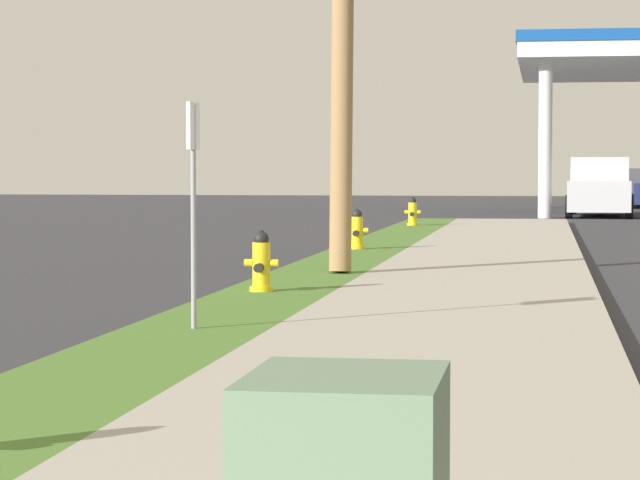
{
  "coord_description": "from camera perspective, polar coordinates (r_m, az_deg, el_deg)",
  "views": [
    {
      "loc": [
        3.93,
        -2.2,
        1.63
      ],
      "look_at": [
        1.09,
        15.75,
        0.7
      ],
      "focal_mm": 79.58,
      "sensor_mm": 36.0,
      "label": 1
    }
  ],
  "objects": [
    {
      "name": "fire_hydrant_second",
      "position": [
        17.32,
        -2.38,
        -1.0
      ],
      "size": [
        0.42,
        0.38,
        0.74
      ],
      "color": "yellow",
      "rests_on": "grass_verge"
    },
    {
      "name": "fire_hydrant_third",
      "position": [
        26.32,
        1.5,
        0.34
      ],
      "size": [
        0.42,
        0.37,
        0.74
      ],
      "color": "yellow",
      "rests_on": "grass_verge"
    },
    {
      "name": "fire_hydrant_fourth",
      "position": [
        37.16,
        3.74,
        1.09
      ],
      "size": [
        0.42,
        0.38,
        0.74
      ],
      "color": "yellow",
      "rests_on": "grass_verge"
    },
    {
      "name": "street_sign_post",
      "position": [
        13.31,
        -5.12,
        2.93
      ],
      "size": [
        0.05,
        0.36,
        2.12
      ],
      "color": "gray",
      "rests_on": "grass_verge"
    },
    {
      "name": "truck_silver_at_forecourt",
      "position": [
        48.15,
        11.2,
        2.02
      ],
      "size": [
        2.38,
        5.5,
        1.97
      ],
      "color": "#BCBCC1",
      "rests_on": "ground"
    }
  ]
}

